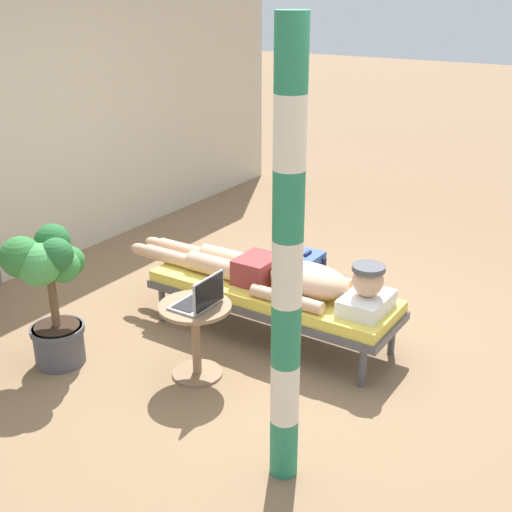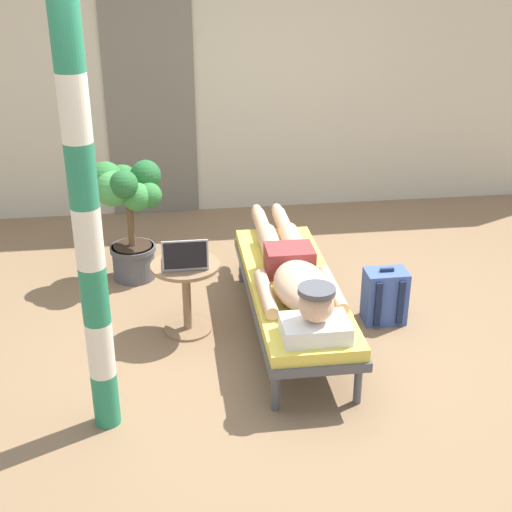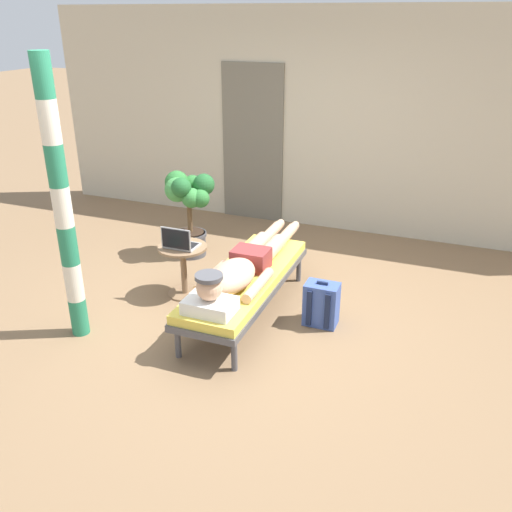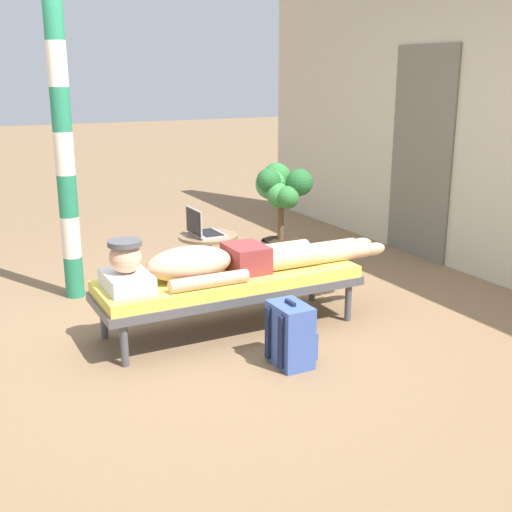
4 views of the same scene
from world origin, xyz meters
TOP-DOWN VIEW (x-y plane):
  - ground_plane at (0.00, 0.00)m, footprint 40.00×40.00m
  - house_wall_back at (0.07, 2.70)m, footprint 7.60×0.20m
  - house_door_panel at (-0.85, 2.59)m, footprint 0.84×0.03m
  - lounge_chair at (0.07, 0.09)m, footprint 0.60×1.90m
  - person_reclining at (0.07, 0.02)m, footprint 0.53×2.17m
  - side_table at (-0.65, 0.24)m, footprint 0.48×0.48m
  - laptop at (-0.65, 0.19)m, footprint 0.31×0.24m
  - backpack at (0.77, 0.18)m, footprint 0.30×0.26m
  - potted_plant at (-1.06, 1.15)m, footprint 0.57×0.53m
  - porch_post at (-1.16, -0.74)m, footprint 0.15×0.15m

SIDE VIEW (x-z plane):
  - ground_plane at x=0.00m, z-range 0.00..0.00m
  - backpack at x=0.77m, z-range -0.02..0.41m
  - lounge_chair at x=0.07m, z-range 0.14..0.56m
  - side_table at x=-0.65m, z-range 0.09..0.62m
  - person_reclining at x=0.07m, z-range 0.36..0.68m
  - laptop at x=-0.65m, z-range 0.47..0.69m
  - potted_plant at x=-1.06m, z-range 0.13..1.11m
  - house_door_panel at x=-0.85m, z-range 0.00..2.04m
  - porch_post at x=-1.16m, z-range 0.00..2.35m
  - house_wall_back at x=0.07m, z-range 0.00..2.70m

